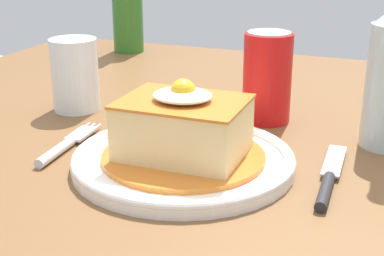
% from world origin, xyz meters
% --- Properties ---
extents(dining_table, '(1.12, 0.98, 0.76)m').
position_xyz_m(dining_table, '(0.00, 0.00, 0.65)').
color(dining_table, brown).
rests_on(dining_table, ground_plane).
extents(main_plate, '(0.25, 0.25, 0.02)m').
position_xyz_m(main_plate, '(0.00, -0.13, 0.77)').
color(main_plate, white).
rests_on(main_plate, dining_table).
extents(sandwich_meal, '(0.18, 0.18, 0.09)m').
position_xyz_m(sandwich_meal, '(0.00, -0.13, 0.80)').
color(sandwich_meal, '#C66B23').
rests_on(sandwich_meal, main_plate).
extents(fork, '(0.03, 0.14, 0.01)m').
position_xyz_m(fork, '(-0.15, -0.14, 0.77)').
color(fork, silver).
rests_on(fork, dining_table).
extents(knife, '(0.02, 0.17, 0.01)m').
position_xyz_m(knife, '(0.16, -0.12, 0.77)').
color(knife, '#262628').
rests_on(knife, dining_table).
extents(soda_can, '(0.07, 0.07, 0.12)m').
position_xyz_m(soda_can, '(0.05, 0.06, 0.82)').
color(soda_can, red).
rests_on(soda_can, dining_table).
extents(beer_bottle_green, '(0.06, 0.06, 0.27)m').
position_xyz_m(beer_bottle_green, '(-0.34, 0.40, 0.86)').
color(beer_bottle_green, '#2D6B23').
rests_on(beer_bottle_green, dining_table).
extents(drinking_glass, '(0.07, 0.07, 0.10)m').
position_xyz_m(drinking_glass, '(-0.22, 0.01, 0.80)').
color(drinking_glass, '#3F2314').
rests_on(drinking_glass, dining_table).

